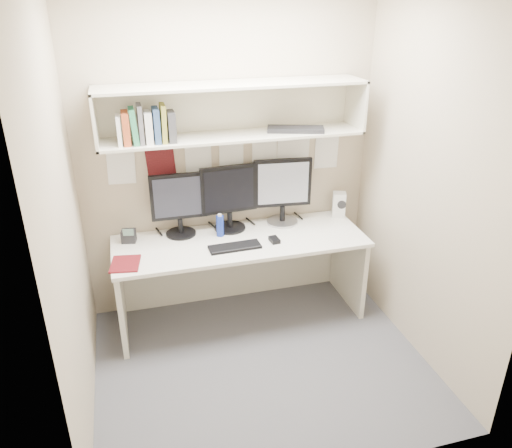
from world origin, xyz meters
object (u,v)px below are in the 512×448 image
object	(u,v)px
monitor_center	(229,196)
desk_phone	(129,236)
speaker	(339,205)
maroon_notebook	(125,264)
keyboard	(235,247)
monitor_left	(179,203)
desk	(241,278)
monitor_right	(283,190)

from	to	relation	value
monitor_center	desk_phone	xyz separation A→B (m)	(-0.82, -0.03, -0.24)
speaker	maroon_notebook	size ratio (longest dim) A/B	0.88
monitor_center	keyboard	size ratio (longest dim) A/B	1.36
monitor_center	maroon_notebook	bearing A→B (deg)	-159.34
monitor_left	keyboard	distance (m)	0.58
monitor_left	desk_phone	bearing A→B (deg)	-175.11
desk	desk_phone	distance (m)	0.97
maroon_notebook	monitor_center	bearing A→B (deg)	34.03
desk	monitor_left	xyz separation A→B (m)	(-0.44, 0.22, 0.64)
monitor_right	desk_phone	world-z (taller)	monitor_right
monitor_center	speaker	xyz separation A→B (m)	(0.97, -0.01, -0.18)
desk_phone	monitor_center	bearing A→B (deg)	13.46
speaker	desk_phone	size ratio (longest dim) A/B	1.66
desk	monitor_left	size ratio (longest dim) A/B	3.89
desk	keyboard	bearing A→B (deg)	-118.29
speaker	keyboard	bearing A→B (deg)	-140.61
desk	maroon_notebook	bearing A→B (deg)	-168.61
keyboard	maroon_notebook	xyz separation A→B (m)	(-0.82, -0.04, -0.00)
speaker	desk_phone	distance (m)	1.80
speaker	desk	bearing A→B (deg)	-147.03
desk	monitor_right	world-z (taller)	monitor_right
desk	speaker	size ratio (longest dim) A/B	9.21
maroon_notebook	desk_phone	distance (m)	0.37
desk	monitor_right	xyz separation A→B (m)	(0.42, 0.22, 0.66)
monitor_left	monitor_right	bearing A→B (deg)	0.42
monitor_right	keyboard	size ratio (longest dim) A/B	1.41
speaker	maroon_notebook	world-z (taller)	speaker
speaker	monitor_center	bearing A→B (deg)	-160.15
keyboard	desk_phone	world-z (taller)	desk_phone
desk	monitor_right	bearing A→B (deg)	27.42
monitor_left	speaker	xyz separation A→B (m)	(1.38, -0.01, -0.17)
monitor_center	speaker	size ratio (longest dim) A/B	2.51
keyboard	speaker	bearing A→B (deg)	17.09
monitor_center	monitor_right	xyz separation A→B (m)	(0.46, -0.00, 0.01)
desk	monitor_center	bearing A→B (deg)	99.02
desk	maroon_notebook	world-z (taller)	maroon_notebook
desk	monitor_right	size ratio (longest dim) A/B	3.55
monitor_left	desk_phone	distance (m)	0.47
monitor_left	monitor_center	world-z (taller)	monitor_center
desk	keyboard	xyz separation A→B (m)	(-0.08, -0.14, 0.37)
keyboard	monitor_center	bearing A→B (deg)	81.52
monitor_center	speaker	world-z (taller)	monitor_center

